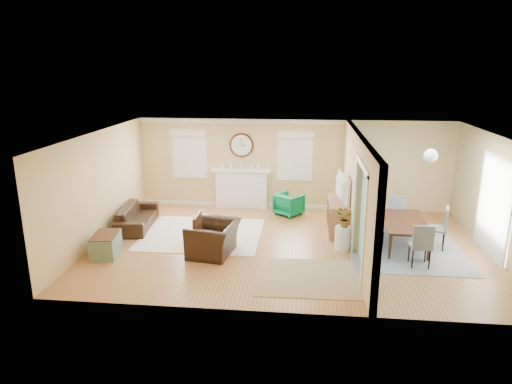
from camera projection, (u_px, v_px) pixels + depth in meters
floor at (289, 246)px, 10.65m from camera, size 9.00×9.00×0.00m
wall_back at (293, 165)px, 13.18m from camera, size 9.00×0.02×2.60m
wall_front at (284, 241)px, 7.43m from camera, size 9.00×0.02×2.60m
wall_left at (99, 187)px, 10.76m from camera, size 0.02×6.00×2.60m
wall_right at (498, 198)px, 9.85m from camera, size 0.02×6.00×2.60m
ceiling at (291, 135)px, 9.96m from camera, size 9.00×6.00×0.02m
partition at (356, 188)px, 10.41m from camera, size 0.17×6.00×2.60m
fireplace at (242, 188)px, 13.40m from camera, size 1.70×0.30×1.17m
wall_clock at (242, 145)px, 13.15m from camera, size 0.70×0.07×0.70m
window_left at (189, 151)px, 13.34m from camera, size 1.05×0.13×1.42m
window_right at (295, 153)px, 13.03m from camera, size 1.05×0.13×1.42m
french_doors at (495, 207)px, 9.91m from camera, size 0.06×1.70×2.20m
pendant at (431, 156)px, 9.76m from camera, size 0.30×0.30×0.55m
rug_cream at (202, 234)px, 11.37m from camera, size 2.90×2.52×0.02m
rug_jute at (311, 277)px, 9.05m from camera, size 2.17×1.79×0.01m
rug_grey at (403, 246)px, 10.63m from camera, size 2.52×3.15×0.01m
sofa at (137, 216)px, 11.87m from camera, size 0.96×1.99×0.56m
eames_chair at (214, 239)px, 10.09m from camera, size 1.15×1.27×0.73m
green_chair at (289, 204)px, 12.80m from camera, size 0.93×0.93×0.61m
trunk at (106, 245)px, 10.06m from camera, size 0.64×0.92×0.49m
credenza at (338, 216)px, 11.52m from camera, size 0.50×1.47×0.80m
tv at (339, 188)px, 11.33m from camera, size 0.31×1.18×0.67m
garden_stool at (343, 238)px, 10.40m from camera, size 0.37×0.37×0.54m
potted_plant at (344, 218)px, 10.27m from camera, size 0.43×0.40×0.40m
dining_table at (404, 233)px, 10.55m from camera, size 1.03×1.80×0.63m
dining_chair_n at (396, 211)px, 11.50m from camera, size 0.48×0.48×0.89m
dining_chair_s at (421, 241)px, 9.45m from camera, size 0.42×0.42×0.95m
dining_chair_w at (375, 223)px, 10.57m from camera, size 0.43×0.43×0.92m
dining_chair_e at (437, 224)px, 10.37m from camera, size 0.54×0.54×0.99m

